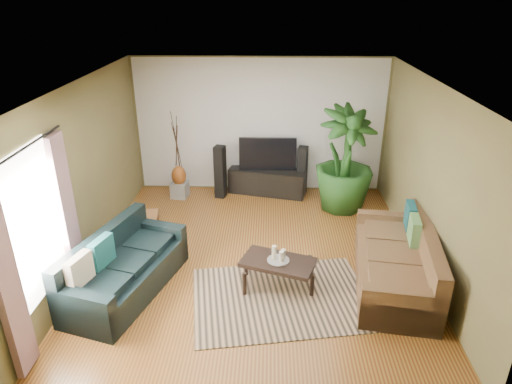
{
  "coord_description": "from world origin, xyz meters",
  "views": [
    {
      "loc": [
        0.2,
        -6.07,
        3.87
      ],
      "look_at": [
        0.0,
        0.2,
        1.05
      ],
      "focal_mm": 32.0,
      "sensor_mm": 36.0,
      "label": 1
    }
  ],
  "objects_px": {
    "television": "(268,154)",
    "speaker_right": "(302,171)",
    "sofa_right": "(395,257)",
    "coffee_table": "(278,273)",
    "sofa_left": "(126,264)",
    "pedestal": "(180,190)",
    "speaker_left": "(220,172)",
    "vase": "(179,176)",
    "tv_stand": "(267,181)",
    "side_table": "(143,230)",
    "potted_plant": "(345,160)"
  },
  "relations": [
    {
      "from": "speaker_right",
      "to": "vase",
      "type": "xyz_separation_m",
      "value": [
        -2.46,
        -0.24,
        -0.05
      ]
    },
    {
      "from": "speaker_left",
      "to": "television",
      "type": "bearing_deg",
      "value": 27.36
    },
    {
      "from": "sofa_left",
      "to": "potted_plant",
      "type": "height_order",
      "value": "potted_plant"
    },
    {
      "from": "tv_stand",
      "to": "speaker_left",
      "type": "height_order",
      "value": "speaker_left"
    },
    {
      "from": "vase",
      "to": "side_table",
      "type": "xyz_separation_m",
      "value": [
        -0.25,
        -1.89,
        -0.19
      ]
    },
    {
      "from": "sofa_right",
      "to": "potted_plant",
      "type": "relative_size",
      "value": 1.14
    },
    {
      "from": "tv_stand",
      "to": "vase",
      "type": "height_order",
      "value": "vase"
    },
    {
      "from": "speaker_left",
      "to": "pedestal",
      "type": "height_order",
      "value": "speaker_left"
    },
    {
      "from": "coffee_table",
      "to": "speaker_left",
      "type": "height_order",
      "value": "speaker_left"
    },
    {
      "from": "side_table",
      "to": "sofa_left",
      "type": "bearing_deg",
      "value": -85.2
    },
    {
      "from": "tv_stand",
      "to": "speaker_left",
      "type": "xyz_separation_m",
      "value": [
        -0.93,
        -0.2,
        0.28
      ]
    },
    {
      "from": "coffee_table",
      "to": "potted_plant",
      "type": "height_order",
      "value": "potted_plant"
    },
    {
      "from": "coffee_table",
      "to": "speaker_right",
      "type": "relative_size",
      "value": 1.0
    },
    {
      "from": "tv_stand",
      "to": "potted_plant",
      "type": "distance_m",
      "value": 1.71
    },
    {
      "from": "tv_stand",
      "to": "coffee_table",
      "type": "bearing_deg",
      "value": -73.79
    },
    {
      "from": "sofa_left",
      "to": "speaker_right",
      "type": "height_order",
      "value": "speaker_right"
    },
    {
      "from": "sofa_left",
      "to": "potted_plant",
      "type": "relative_size",
      "value": 1.03
    },
    {
      "from": "potted_plant",
      "to": "vase",
      "type": "height_order",
      "value": "potted_plant"
    },
    {
      "from": "sofa_left",
      "to": "speaker_left",
      "type": "xyz_separation_m",
      "value": [
        0.97,
        3.17,
        0.11
      ]
    },
    {
      "from": "sofa_right",
      "to": "vase",
      "type": "bearing_deg",
      "value": -119.96
    },
    {
      "from": "coffee_table",
      "to": "television",
      "type": "height_order",
      "value": "television"
    },
    {
      "from": "sofa_left",
      "to": "coffee_table",
      "type": "xyz_separation_m",
      "value": [
        2.08,
        0.19,
        -0.22
      ]
    },
    {
      "from": "television",
      "to": "side_table",
      "type": "bearing_deg",
      "value": -133.28
    },
    {
      "from": "television",
      "to": "pedestal",
      "type": "xyz_separation_m",
      "value": [
        -1.76,
        -0.24,
        -0.69
      ]
    },
    {
      "from": "sofa_right",
      "to": "coffee_table",
      "type": "xyz_separation_m",
      "value": [
        -1.63,
        -0.11,
        -0.22
      ]
    },
    {
      "from": "television",
      "to": "vase",
      "type": "height_order",
      "value": "television"
    },
    {
      "from": "speaker_left",
      "to": "speaker_right",
      "type": "bearing_deg",
      "value": 22.18
    },
    {
      "from": "sofa_left",
      "to": "speaker_right",
      "type": "relative_size",
      "value": 1.99
    },
    {
      "from": "speaker_right",
      "to": "sofa_left",
      "type": "bearing_deg",
      "value": -111.24
    },
    {
      "from": "coffee_table",
      "to": "tv_stand",
      "type": "xyz_separation_m",
      "value": [
        -0.18,
        3.19,
        0.05
      ]
    },
    {
      "from": "tv_stand",
      "to": "pedestal",
      "type": "bearing_deg",
      "value": -159.11
    },
    {
      "from": "television",
      "to": "side_table",
      "type": "xyz_separation_m",
      "value": [
        -2.01,
        -2.13,
        -0.58
      ]
    },
    {
      "from": "tv_stand",
      "to": "pedestal",
      "type": "xyz_separation_m",
      "value": [
        -1.76,
        -0.24,
        -0.1
      ]
    },
    {
      "from": "potted_plant",
      "to": "speaker_left",
      "type": "bearing_deg",
      "value": 169.66
    },
    {
      "from": "sofa_right",
      "to": "pedestal",
      "type": "height_order",
      "value": "sofa_right"
    },
    {
      "from": "pedestal",
      "to": "side_table",
      "type": "xyz_separation_m",
      "value": [
        -0.25,
        -1.89,
        0.11
      ]
    },
    {
      "from": "television",
      "to": "speaker_right",
      "type": "relative_size",
      "value": 1.13
    },
    {
      "from": "tv_stand",
      "to": "vase",
      "type": "bearing_deg",
      "value": -159.11
    },
    {
      "from": "coffee_table",
      "to": "pedestal",
      "type": "xyz_separation_m",
      "value": [
        -1.94,
        2.94,
        -0.05
      ]
    },
    {
      "from": "sofa_left",
      "to": "coffee_table",
      "type": "relative_size",
      "value": 2.0
    },
    {
      "from": "tv_stand",
      "to": "vase",
      "type": "relative_size",
      "value": 3.84
    },
    {
      "from": "speaker_left",
      "to": "coffee_table",
      "type": "bearing_deg",
      "value": -54.48
    },
    {
      "from": "sofa_left",
      "to": "potted_plant",
      "type": "distance_m",
      "value": 4.35
    },
    {
      "from": "speaker_right",
      "to": "tv_stand",
      "type": "bearing_deg",
      "value": -163.58
    },
    {
      "from": "tv_stand",
      "to": "speaker_left",
      "type": "bearing_deg",
      "value": -154.67
    },
    {
      "from": "side_table",
      "to": "speaker_right",
      "type": "bearing_deg",
      "value": 38.24
    },
    {
      "from": "sofa_right",
      "to": "pedestal",
      "type": "xyz_separation_m",
      "value": [
        -3.57,
        2.83,
        -0.27
      ]
    },
    {
      "from": "speaker_left",
      "to": "potted_plant",
      "type": "bearing_deg",
      "value": 4.73
    },
    {
      "from": "speaker_left",
      "to": "speaker_right",
      "type": "distance_m",
      "value": 1.65
    },
    {
      "from": "side_table",
      "to": "coffee_table",
      "type": "bearing_deg",
      "value": -25.66
    }
  ]
}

